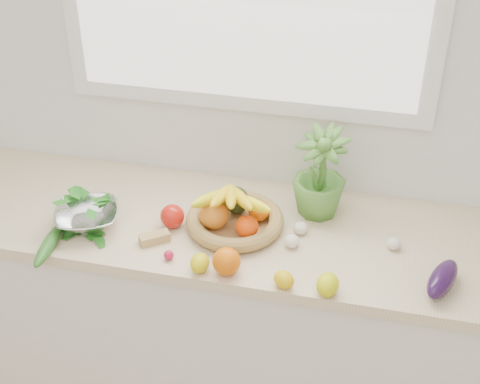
% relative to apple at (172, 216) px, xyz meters
% --- Properties ---
extents(back_wall, '(4.50, 0.02, 2.70)m').
position_rel_apple_xyz_m(back_wall, '(0.18, 0.36, 0.41)').
color(back_wall, white).
rests_on(back_wall, ground).
extents(counter_cabinet, '(2.20, 0.58, 0.86)m').
position_rel_apple_xyz_m(counter_cabinet, '(0.18, 0.06, -0.51)').
color(counter_cabinet, silver).
rests_on(counter_cabinet, ground).
extents(countertop, '(2.24, 0.62, 0.04)m').
position_rel_apple_xyz_m(countertop, '(0.18, 0.06, -0.06)').
color(countertop, beige).
rests_on(countertop, counter_cabinet).
extents(orange_loose, '(0.11, 0.11, 0.09)m').
position_rel_apple_xyz_m(orange_loose, '(0.24, -0.20, 0.00)').
color(orange_loose, '#DE6007').
rests_on(orange_loose, countertop).
extents(lemon_a, '(0.06, 0.08, 0.06)m').
position_rel_apple_xyz_m(lemon_a, '(0.16, -0.20, -0.01)').
color(lemon_a, '#DAC70B').
rests_on(lemon_a, countertop).
extents(lemon_b, '(0.07, 0.09, 0.07)m').
position_rel_apple_xyz_m(lemon_b, '(0.56, -0.22, -0.01)').
color(lemon_b, '#CFD10B').
rests_on(lemon_b, countertop).
extents(lemon_c, '(0.09, 0.08, 0.06)m').
position_rel_apple_xyz_m(lemon_c, '(0.43, -0.22, -0.01)').
color(lemon_c, '#E3B80C').
rests_on(lemon_c, countertop).
extents(apple, '(0.11, 0.11, 0.08)m').
position_rel_apple_xyz_m(apple, '(0.00, 0.00, 0.00)').
color(apple, red).
rests_on(apple, countertop).
extents(ginger, '(0.10, 0.09, 0.03)m').
position_rel_apple_xyz_m(ginger, '(-0.03, -0.10, -0.03)').
color(ginger, tan).
rests_on(ginger, countertop).
extents(garlic_a, '(0.06, 0.06, 0.04)m').
position_rel_apple_xyz_m(garlic_a, '(0.44, 0.06, -0.02)').
color(garlic_a, beige).
rests_on(garlic_a, countertop).
extents(garlic_b, '(0.06, 0.06, 0.04)m').
position_rel_apple_xyz_m(garlic_b, '(0.75, 0.05, -0.02)').
color(garlic_b, silver).
rests_on(garlic_b, countertop).
extents(garlic_c, '(0.06, 0.06, 0.04)m').
position_rel_apple_xyz_m(garlic_c, '(0.42, -0.02, -0.02)').
color(garlic_c, white).
rests_on(garlic_c, countertop).
extents(eggplant, '(0.13, 0.20, 0.08)m').
position_rel_apple_xyz_m(eggplant, '(0.90, -0.12, -0.00)').
color(eggplant, '#260E36').
rests_on(eggplant, countertop).
extents(cucumber, '(0.06, 0.23, 0.04)m').
position_rel_apple_xyz_m(cucumber, '(-0.36, -0.22, -0.02)').
color(cucumber, '#1D5519').
rests_on(cucumber, countertop).
extents(radish, '(0.04, 0.04, 0.03)m').
position_rel_apple_xyz_m(radish, '(0.04, -0.17, -0.03)').
color(radish, red).
rests_on(radish, countertop).
extents(potted_herb, '(0.25, 0.25, 0.34)m').
position_rel_apple_xyz_m(potted_herb, '(0.47, 0.20, 0.12)').
color(potted_herb, '#4D8731').
rests_on(potted_herb, countertop).
extents(fruit_basket, '(0.41, 0.41, 0.18)m').
position_rel_apple_xyz_m(fruit_basket, '(0.21, 0.04, 0.01)').
color(fruit_basket, tan).
rests_on(fruit_basket, countertop).
extents(colander_with_spinach, '(0.28, 0.28, 0.12)m').
position_rel_apple_xyz_m(colander_with_spinach, '(-0.28, -0.07, 0.02)').
color(colander_with_spinach, white).
rests_on(colander_with_spinach, countertop).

